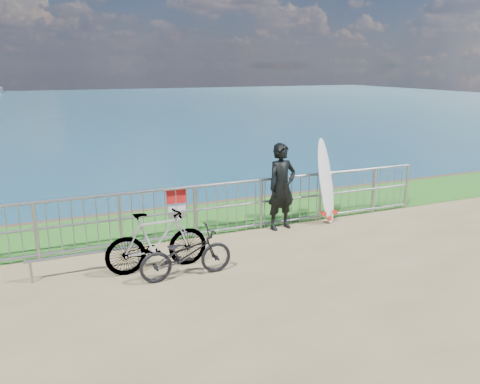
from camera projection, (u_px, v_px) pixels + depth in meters
name	position (u px, v px, depth m)	size (l,w,h in m)	color
grass_strip	(202.00, 219.00, 10.89)	(120.00, 120.00, 0.00)	#1E5E19
railing	(218.00, 208.00, 9.76)	(10.06, 0.10, 1.13)	gray
surfer	(282.00, 187.00, 10.06)	(0.69, 0.45, 1.89)	black
surfboard	(326.00, 184.00, 10.48)	(0.65, 0.62, 1.93)	silver
bicycle_near	(186.00, 254.00, 7.82)	(0.55, 1.59, 0.83)	black
bicycle_far	(157.00, 241.00, 8.06)	(0.50, 1.79, 1.07)	black
bike_rack	(87.00, 256.00, 7.94)	(1.96, 0.05, 0.41)	gray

